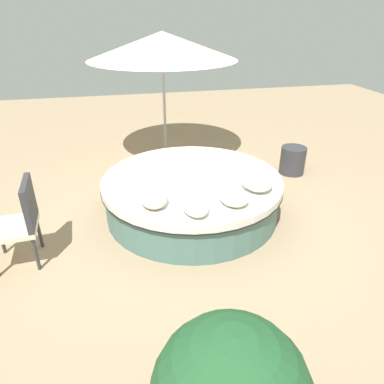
# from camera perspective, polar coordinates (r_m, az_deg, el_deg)

# --- Properties ---
(ground_plane) EXTENTS (16.00, 16.00, 0.00)m
(ground_plane) POSITION_cam_1_polar(r_m,az_deg,el_deg) (5.08, 0.00, -3.30)
(ground_plane) COLOR #9E8466
(round_bed) EXTENTS (2.45, 2.45, 0.55)m
(round_bed) POSITION_cam_1_polar(r_m,az_deg,el_deg) (4.94, 0.00, -0.49)
(round_bed) COLOR #4C726B
(round_bed) RESTS_ON ground_plane
(throw_pillow_0) EXTENTS (0.46, 0.33, 0.17)m
(throw_pillow_0) POSITION_cam_1_polar(r_m,az_deg,el_deg) (4.16, -6.21, -0.95)
(throw_pillow_0) COLOR beige
(throw_pillow_0) RESTS_ON round_bed
(throw_pillow_1) EXTENTS (0.51, 0.31, 0.17)m
(throw_pillow_1) POSITION_cam_1_polar(r_m,az_deg,el_deg) (3.99, 0.42, -2.01)
(throw_pillow_1) COLOR white
(throw_pillow_1) RESTS_ON round_bed
(throw_pillow_2) EXTENTS (0.43, 0.34, 0.15)m
(throw_pillow_2) POSITION_cam_1_polar(r_m,az_deg,el_deg) (4.20, 6.73, -0.80)
(throw_pillow_2) COLOR beige
(throw_pillow_2) RESTS_ON round_bed
(throw_pillow_3) EXTENTS (0.51, 0.40, 0.21)m
(throw_pillow_3) POSITION_cam_1_polar(r_m,az_deg,el_deg) (4.57, 10.29, 1.80)
(throw_pillow_3) COLOR white
(throw_pillow_3) RESTS_ON round_bed
(patio_chair) EXTENTS (0.55, 0.54, 0.98)m
(patio_chair) POSITION_cam_1_polar(r_m,az_deg,el_deg) (4.32, -25.81, -3.78)
(patio_chair) COLOR #333338
(patio_chair) RESTS_ON ground_plane
(patio_umbrella) EXTENTS (2.59, 2.59, 2.26)m
(patio_umbrella) POSITION_cam_1_polar(r_m,az_deg,el_deg) (6.52, -4.80, 22.31)
(patio_umbrella) COLOR #262628
(patio_umbrella) RESTS_ON ground_plane
(side_table) EXTENTS (0.43, 0.43, 0.47)m
(side_table) POSITION_cam_1_polar(r_m,az_deg,el_deg) (6.45, 15.86, 4.94)
(side_table) COLOR #333338
(side_table) RESTS_ON ground_plane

